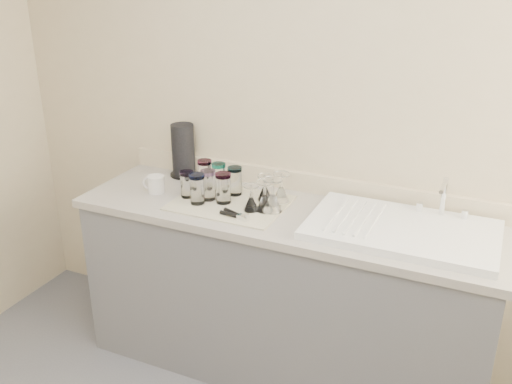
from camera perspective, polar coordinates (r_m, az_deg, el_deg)
The scene contains 19 objects.
room_envelope at distance 1.51m, azimuth -13.62°, elevation 3.44°, with size 3.54×3.50×2.52m.
counter_unit at distance 2.94m, azimuth 2.78°, elevation -9.98°, with size 2.06×0.62×0.90m.
sink_unit at distance 2.60m, azimuth 14.42°, elevation -3.63°, with size 0.82×0.50×0.22m.
dish_towel at distance 2.82m, azimuth -2.60°, elevation -1.09°, with size 0.55×0.42×0.01m, color beige.
tumbler_teal at distance 2.99m, azimuth -5.13°, elevation 1.86°, with size 0.07×0.07×0.15m.
tumbler_cyan at distance 2.95m, azimuth -3.73°, elevation 1.56°, with size 0.07×0.07×0.14m.
tumbler_purple at distance 2.88m, azimuth -2.13°, elevation 1.14°, with size 0.07×0.07×0.15m.
tumbler_magenta at distance 2.87m, azimuth -6.92°, elevation 0.80°, with size 0.07×0.07×0.14m.
tumbler_blue at distance 2.83m, azimuth -4.79°, elevation 0.72°, with size 0.08×0.08×0.15m.
tumbler_lavender at distance 2.79m, azimuth -3.28°, elevation 0.42°, with size 0.08×0.08×0.15m.
tumbler_extra at distance 2.79m, azimuth -5.91°, elevation 0.34°, with size 0.08×0.08×0.15m.
goblet_back_left at distance 2.82m, azimuth 0.88°, elevation 0.03°, with size 0.07×0.07×0.13m.
goblet_back_right at distance 2.81m, azimuth 2.53°, elevation 0.00°, with size 0.08×0.08×0.15m.
goblet_front_left at distance 2.71m, azimuth -0.49°, elevation -1.00°, with size 0.07×0.07×0.13m.
goblet_front_right at distance 2.70m, azimuth 1.66°, elevation -0.82°, with size 0.09×0.09×0.16m.
goblet_extra at distance 2.70m, azimuth 0.87°, elevation -0.89°, with size 0.08×0.08×0.15m.
can_opener at distance 2.65m, azimuth -2.07°, elevation -2.31°, with size 0.16×0.08×0.02m.
white_mug at distance 2.98m, azimuth -10.02°, elevation 0.78°, with size 0.13×0.10×0.09m.
paper_towel_roll at distance 3.16m, azimuth -7.29°, elevation 4.10°, with size 0.16×0.16×0.29m.
Camera 1 is at (0.90, -1.12, 2.03)m, focal length 40.00 mm.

